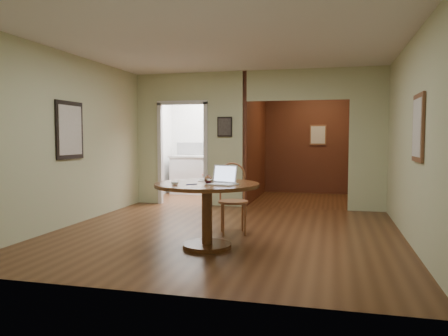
% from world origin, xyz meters
% --- Properties ---
extents(floor, '(5.00, 5.00, 0.00)m').
position_xyz_m(floor, '(0.00, 0.00, 0.00)').
color(floor, '#452613').
rests_on(floor, ground).
extents(room_shell, '(5.20, 7.50, 5.00)m').
position_xyz_m(room_shell, '(-0.47, 3.10, 1.29)').
color(room_shell, silver).
rests_on(room_shell, ground).
extents(dining_table, '(1.31, 1.31, 0.82)m').
position_xyz_m(dining_table, '(-0.01, -0.84, 0.61)').
color(dining_table, brown).
rests_on(dining_table, ground).
extents(chair, '(0.55, 0.55, 1.02)m').
position_xyz_m(chair, '(0.11, 0.10, 0.57)').
color(chair, '#945434').
rests_on(chair, ground).
extents(open_laptop, '(0.38, 0.37, 0.23)m').
position_xyz_m(open_laptop, '(0.23, -0.93, 0.88)').
color(open_laptop, white).
rests_on(open_laptop, dining_table).
extents(closed_laptop, '(0.34, 0.26, 0.02)m').
position_xyz_m(closed_laptop, '(-0.06, -0.55, 0.83)').
color(closed_laptop, '#B4B4B9').
rests_on(closed_laptop, dining_table).
extents(mouse, '(0.10, 0.07, 0.04)m').
position_xyz_m(mouse, '(-0.33, -1.11, 0.84)').
color(mouse, white).
rests_on(mouse, dining_table).
extents(wine_glass, '(0.10, 0.10, 0.11)m').
position_xyz_m(wine_glass, '(0.02, -0.87, 0.87)').
color(wine_glass, white).
rests_on(wine_glass, dining_table).
extents(pen, '(0.11, 0.11, 0.01)m').
position_xyz_m(pen, '(-0.14, -1.04, 0.82)').
color(pen, navy).
rests_on(pen, dining_table).
extents(kitchen_cabinet, '(2.06, 0.60, 0.94)m').
position_xyz_m(kitchen_cabinet, '(-1.35, 4.20, 0.47)').
color(kitchen_cabinet, silver).
rests_on(kitchen_cabinet, ground).
extents(grocery_bag, '(0.40, 0.36, 0.34)m').
position_xyz_m(grocery_bag, '(-0.62, 4.20, 1.11)').
color(grocery_bag, beige).
rests_on(grocery_bag, kitchen_cabinet).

